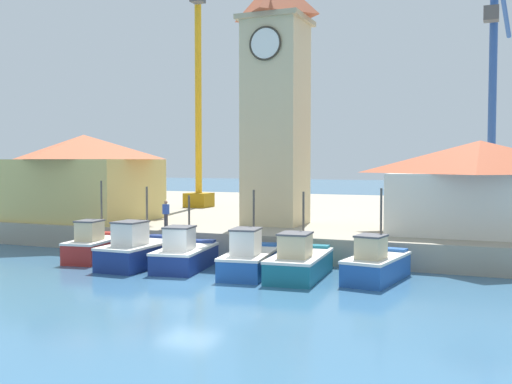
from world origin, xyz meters
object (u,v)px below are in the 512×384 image
fishing_boat_left_inner (185,254)px  clock_tower (276,95)px  fishing_boat_mid_left (250,259)px  port_crane_far (493,121)px  dock_worker_near_tower (166,214)px  warehouse_left (84,176)px  warehouse_right (479,186)px  fishing_boat_far_left (96,246)px  fishing_boat_center (299,262)px  fishing_boat_mid_right (376,265)px  port_crane_near (198,109)px  fishing_boat_left_outer (139,251)px

fishing_boat_left_inner → clock_tower: size_ratio=0.28×
fishing_boat_mid_left → port_crane_far: (9.93, 21.37, 7.39)m
dock_worker_near_tower → warehouse_left: bearing=160.4°
warehouse_right → fishing_boat_far_left: bearing=-155.7°
fishing_boat_left_inner → fishing_boat_center: fishing_boat_center is taller
fishing_boat_far_left → warehouse_left: warehouse_left is taller
fishing_boat_mid_right → dock_worker_near_tower: 13.29m
fishing_boat_far_left → port_crane_near: port_crane_near is taller
fishing_boat_far_left → fishing_boat_left_outer: (3.17, -0.77, 0.03)m
fishing_boat_mid_right → warehouse_left: (-20.62, 6.46, 3.51)m
port_crane_near → warehouse_right: bearing=-25.7°
fishing_boat_left_outer → fishing_boat_left_inner: (2.42, 0.23, -0.07)m
clock_tower → fishing_boat_center: bearing=-63.4°
port_crane_far → fishing_boat_far_left: bearing=-132.3°
port_crane_far → clock_tower: bearing=-134.7°
fishing_boat_far_left → warehouse_left: bearing=132.1°
fishing_boat_left_inner → warehouse_left: size_ratio=0.53×
fishing_boat_left_inner → fishing_boat_mid_right: 9.12m
fishing_boat_left_inner → fishing_boat_far_left: bearing=174.5°
warehouse_right → port_crane_far: bearing=88.2°
fishing_boat_mid_left → port_crane_far: bearing=65.1°
fishing_boat_left_inner → port_crane_far: port_crane_far is taller
fishing_boat_mid_left → warehouse_left: 16.93m
port_crane_near → dock_worker_near_tower: 18.36m
port_crane_far → dock_worker_near_tower: bearing=-134.8°
fishing_boat_left_outer → fishing_boat_center: 8.21m
fishing_boat_mid_right → clock_tower: bearing=132.8°
warehouse_right → clock_tower: bearing=179.2°
clock_tower → warehouse_left: 13.89m
dock_worker_near_tower → fishing_boat_mid_left: bearing=-31.5°
fishing_boat_center → port_crane_far: 23.74m
fishing_boat_mid_left → clock_tower: clock_tower is taller
fishing_boat_center → dock_worker_near_tower: 10.37m
fishing_boat_mid_right → warehouse_right: (3.87, 8.30, 3.18)m
dock_worker_near_tower → fishing_boat_left_outer: bearing=-75.3°
fishing_boat_left_outer → dock_worker_near_tower: size_ratio=3.06×
fishing_boat_left_inner → fishing_boat_center: size_ratio=0.92×
fishing_boat_far_left → fishing_boat_left_inner: size_ratio=0.95×
fishing_boat_left_outer → dock_worker_near_tower: (-1.17, 4.49, 1.42)m
warehouse_right → dock_worker_near_tower: (-16.56, -4.67, -1.69)m
fishing_boat_left_inner → warehouse_right: (12.97, 8.93, 3.18)m
clock_tower → fishing_boat_left_inner: bearing=-97.9°
fishing_boat_center → warehouse_left: bearing=158.0°
fishing_boat_left_inner → clock_tower: clock_tower is taller
fishing_boat_mid_right → dock_worker_near_tower: size_ratio=2.75×
warehouse_left → dock_worker_near_tower: (7.93, -2.83, -2.02)m
fishing_boat_far_left → warehouse_left: size_ratio=0.50×
fishing_boat_left_outer → clock_tower: size_ratio=0.30×
fishing_boat_mid_left → fishing_boat_far_left: bearing=176.3°
fishing_boat_left_outer → fishing_boat_mid_left: 5.86m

